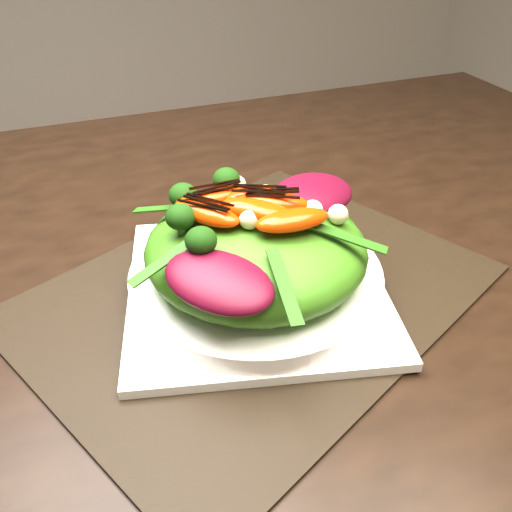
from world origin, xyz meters
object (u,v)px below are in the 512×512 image
object	(u,v)px
plate_base	(256,287)
salad_bowl	(256,276)
dining_table	(135,276)
orange_segment	(231,194)
lettuce_mound	(256,248)
placemat	(256,292)

from	to	relation	value
plate_base	salad_bowl	bearing A→B (deg)	0.00
plate_base	salad_bowl	size ratio (longest dim) A/B	1.01
dining_table	orange_segment	bearing A→B (deg)	-34.68
dining_table	salad_bowl	xyz separation A→B (m)	(0.11, -0.10, 0.04)
dining_table	orange_segment	distance (m)	0.17
dining_table	salad_bowl	world-z (taller)	dining_table
plate_base	lettuce_mound	size ratio (longest dim) A/B	1.18
salad_bowl	lettuce_mound	world-z (taller)	lettuce_mound
placemat	plate_base	distance (m)	0.01
dining_table	plate_base	size ratio (longest dim) A/B	6.35
plate_base	lettuce_mound	world-z (taller)	lettuce_mound
dining_table	placemat	size ratio (longest dim) A/B	3.64
placemat	orange_segment	world-z (taller)	orange_segment
plate_base	placemat	bearing A→B (deg)	0.00
placemat	plate_base	size ratio (longest dim) A/B	1.75
lettuce_mound	orange_segment	bearing A→B (deg)	109.88
dining_table	lettuce_mound	world-z (taller)	dining_table
salad_bowl	placemat	bearing A→B (deg)	0.00
dining_table	salad_bowl	bearing A→B (deg)	-43.11
plate_base	lettuce_mound	distance (m)	0.05
placemat	plate_base	world-z (taller)	plate_base
placemat	salad_bowl	bearing A→B (deg)	0.00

